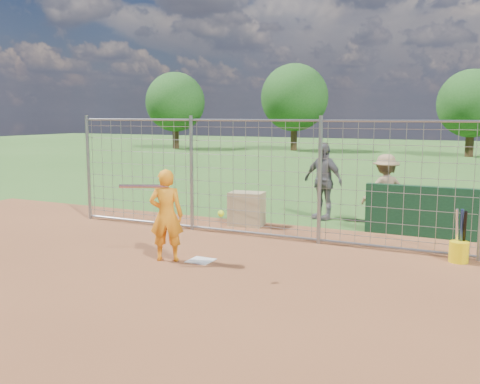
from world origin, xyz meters
The scene contains 12 objects.
ground centered at (0.00, 0.00, 0.00)m, with size 100.00×100.00×0.00m, color #2D591E.
infield_dirt centered at (0.00, -3.00, 0.01)m, with size 18.00×18.00×0.00m, color brown.
home_plate centered at (0.00, -0.20, 0.01)m, with size 0.43×0.43×0.02m, color silver.
dugout_wall centered at (3.40, 3.60, 0.55)m, with size 2.60×0.20×1.10m, color #11381E.
batter centered at (-0.57, -0.42, 0.83)m, with size 0.61×0.40×1.66m, color orange.
bystander_b centered at (0.77, 4.58, 0.97)m, with size 1.14×0.47×1.94m, color #5E5E63.
bystander_c centered at (2.38, 4.27, 0.85)m, with size 1.10×0.63×1.71m, color #937450.
equipment_bin centered at (-0.60, 3.00, 0.40)m, with size 0.80×0.55×0.80m, color tan.
equipment_in_play centered at (-0.47, -0.73, 1.30)m, with size 2.14×0.54×0.39m.
bucket_with_bats centered at (4.18, 1.76, 0.25)m, with size 0.34×0.40×0.97m.
backstop_fence centered at (0.00, 2.00, 1.26)m, with size 9.08×0.08×2.60m.
tree_line centered at (3.13, 28.13, 3.71)m, with size 44.66×6.72×6.48m.
Camera 1 is at (4.72, -8.29, 2.62)m, focal length 40.00 mm.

